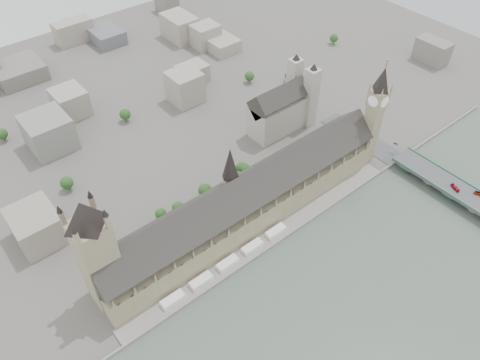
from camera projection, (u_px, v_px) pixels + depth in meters
ground at (261, 235)px, 382.38m from camera, size 900.00×900.00×0.00m
embankment_wall at (273, 245)px, 373.00m from camera, size 600.00×1.50×3.00m
river_terrace at (267, 240)px, 377.52m from camera, size 270.00×15.00×2.00m
terrace_tents at (228, 263)px, 357.52m from camera, size 118.00×7.00×4.00m
palace_of_westminster at (246, 203)px, 377.53m from camera, size 265.00×40.73×55.44m
elizabeth_tower at (375, 110)px, 409.12m from camera, size 17.00×17.00×107.50m
victoria_tower at (95, 250)px, 302.95m from camera, size 30.00×30.00×100.00m
central_tower at (230, 172)px, 351.97m from camera, size 13.00×13.00×48.00m
westminster_bridge at (469, 200)px, 403.82m from camera, size 25.00×325.00×10.25m
westminster_abbey at (283, 107)px, 468.14m from camera, size 68.00×36.00×64.00m
city_skyline_inland at (112, 87)px, 505.32m from camera, size 720.00×360.00×38.00m
park_trees at (207, 194)px, 405.96m from camera, size 110.00×30.00×15.00m
red_bus_north at (455, 188)px, 405.42m from camera, size 5.86×10.00×2.75m
red_bus_south at (480, 194)px, 399.90m from camera, size 5.96×10.34×2.83m
car_approach at (396, 144)px, 449.30m from camera, size 3.02×5.10×1.38m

